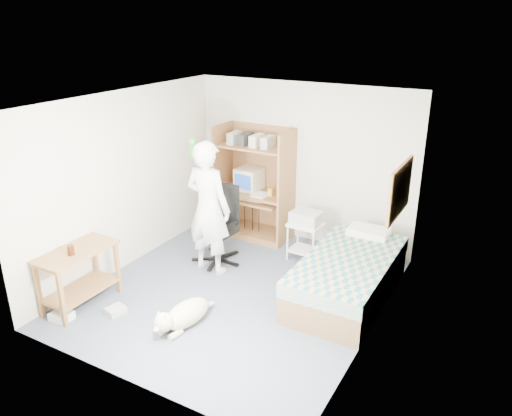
# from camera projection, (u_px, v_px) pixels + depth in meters

# --- Properties ---
(floor) EXTENTS (4.00, 4.00, 0.00)m
(floor) POSITION_uv_depth(u_px,v_px,m) (237.00, 292.00, 6.59)
(floor) COLOR #485261
(floor) RESTS_ON ground
(wall_back) EXTENTS (3.60, 0.02, 2.50)m
(wall_back) POSITION_uv_depth(u_px,v_px,m) (302.00, 164.00, 7.76)
(wall_back) COLOR beige
(wall_back) RESTS_ON floor
(wall_right) EXTENTS (0.02, 4.00, 2.50)m
(wall_right) POSITION_uv_depth(u_px,v_px,m) (379.00, 233.00, 5.32)
(wall_right) COLOR beige
(wall_right) RESTS_ON floor
(wall_left) EXTENTS (0.02, 4.00, 2.50)m
(wall_left) POSITION_uv_depth(u_px,v_px,m) (126.00, 181.00, 6.96)
(wall_left) COLOR beige
(wall_left) RESTS_ON floor
(ceiling) EXTENTS (3.60, 4.00, 0.02)m
(ceiling) POSITION_uv_depth(u_px,v_px,m) (234.00, 101.00, 5.68)
(ceiling) COLOR white
(ceiling) RESTS_ON wall_back
(computer_hutch) EXTENTS (1.20, 0.63, 1.80)m
(computer_hutch) POSITION_uv_depth(u_px,v_px,m) (255.00, 187.00, 8.02)
(computer_hutch) COLOR brown
(computer_hutch) RESTS_ON floor
(bed) EXTENTS (1.02, 2.02, 0.66)m
(bed) POSITION_uv_depth(u_px,v_px,m) (348.00, 276.00, 6.40)
(bed) COLOR brown
(bed) RESTS_ON floor
(side_desk) EXTENTS (0.50, 1.00, 0.75)m
(side_desk) POSITION_uv_depth(u_px,v_px,m) (78.00, 269.00, 6.14)
(side_desk) COLOR brown
(side_desk) RESTS_ON floor
(corkboard) EXTENTS (0.04, 0.94, 0.66)m
(corkboard) POSITION_uv_depth(u_px,v_px,m) (400.00, 190.00, 5.99)
(corkboard) COLOR #9D7A46
(corkboard) RESTS_ON wall_right
(office_chair) EXTENTS (0.64, 0.64, 1.14)m
(office_chair) POSITION_uv_depth(u_px,v_px,m) (219.00, 235.00, 7.30)
(office_chair) COLOR black
(office_chair) RESTS_ON floor
(person) EXTENTS (0.72, 0.50, 1.89)m
(person) POSITION_uv_depth(u_px,v_px,m) (208.00, 208.00, 6.83)
(person) COLOR white
(person) RESTS_ON floor
(parrot) EXTENTS (0.14, 0.24, 0.38)m
(parrot) POSITION_uv_depth(u_px,v_px,m) (194.00, 150.00, 6.64)
(parrot) COLOR #159119
(parrot) RESTS_ON person
(dog) EXTENTS (0.40, 0.96, 0.36)m
(dog) POSITION_uv_depth(u_px,v_px,m) (184.00, 315.00, 5.81)
(dog) COLOR #C5B384
(dog) RESTS_ON floor
(printer_cart) EXTENTS (0.50, 0.41, 0.57)m
(printer_cart) POSITION_uv_depth(u_px,v_px,m) (305.00, 235.00, 7.35)
(printer_cart) COLOR white
(printer_cart) RESTS_ON floor
(printer) EXTENTS (0.44, 0.34, 0.18)m
(printer) POSITION_uv_depth(u_px,v_px,m) (306.00, 218.00, 7.24)
(printer) COLOR #B5B4AF
(printer) RESTS_ON printer_cart
(crt_monitor) EXTENTS (0.39, 0.41, 0.35)m
(crt_monitor) POSITION_uv_depth(u_px,v_px,m) (249.00, 179.00, 8.04)
(crt_monitor) COLOR beige
(crt_monitor) RESTS_ON computer_hutch
(keyboard) EXTENTS (0.47, 0.22, 0.03)m
(keyboard) POSITION_uv_depth(u_px,v_px,m) (250.00, 199.00, 7.96)
(keyboard) COLOR beige
(keyboard) RESTS_ON computer_hutch
(pencil_cup) EXTENTS (0.08, 0.08, 0.12)m
(pencil_cup) POSITION_uv_depth(u_px,v_px,m) (270.00, 192.00, 7.81)
(pencil_cup) COLOR gold
(pencil_cup) RESTS_ON computer_hutch
(drink_glass) EXTENTS (0.08, 0.08, 0.12)m
(drink_glass) POSITION_uv_depth(u_px,v_px,m) (71.00, 250.00, 5.92)
(drink_glass) COLOR #3C1509
(drink_glass) RESTS_ON side_desk
(floor_box_a) EXTENTS (0.27, 0.22, 0.10)m
(floor_box_a) POSITION_uv_depth(u_px,v_px,m) (62.00, 316.00, 5.97)
(floor_box_a) COLOR white
(floor_box_a) RESTS_ON floor
(floor_box_b) EXTENTS (0.23, 0.26, 0.08)m
(floor_box_b) POSITION_uv_depth(u_px,v_px,m) (116.00, 310.00, 6.11)
(floor_box_b) COLOR #AEADA9
(floor_box_b) RESTS_ON floor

